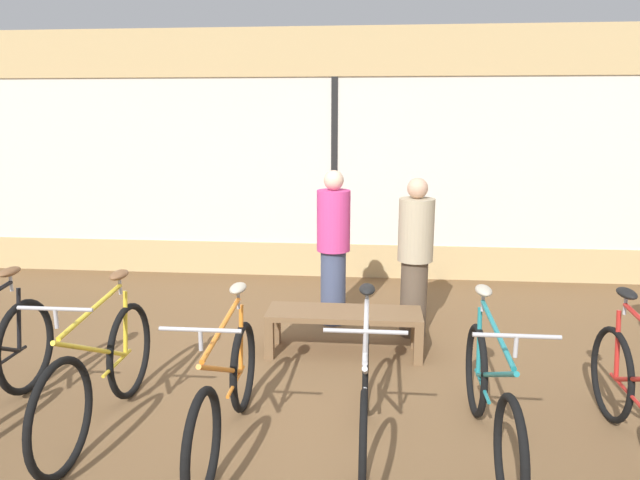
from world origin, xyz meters
name	(u,v)px	position (x,y,z in m)	size (l,w,h in m)	color
ground_plane	(301,409)	(0.00, 0.00, 0.00)	(24.00, 24.00, 0.00)	brown
shop_back_wall	(334,154)	(0.00, 3.56, 1.64)	(12.00, 0.08, 3.20)	tan
bicycle_left	(100,374)	(-1.34, -0.38, 0.40)	(0.46, 1.73, 1.05)	black
bicycle_center_left	(226,394)	(-0.43, -0.52, 0.37)	(0.46, 1.69, 1.01)	black
bicycle_center_right	(365,394)	(0.47, -0.45, 0.38)	(0.46, 1.68, 1.01)	black
bicycle_right	(491,399)	(1.27, -0.44, 0.38)	(0.46, 1.73, 1.02)	black
display_bench	(344,319)	(0.27, 1.05, 0.33)	(1.40, 0.44, 0.40)	brown
customer_near_rack	(333,245)	(0.11, 1.81, 0.84)	(0.38, 0.38, 1.60)	#424C6B
customer_by_window	(415,255)	(0.92, 1.56, 0.81)	(0.48, 0.48, 1.56)	brown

